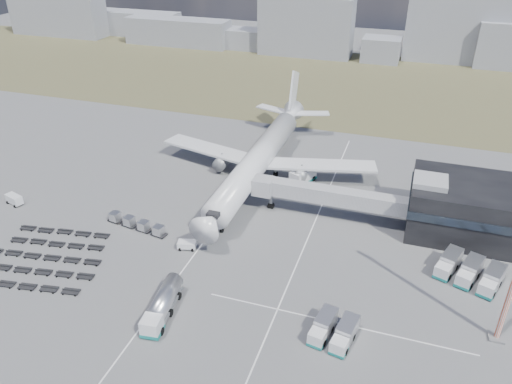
% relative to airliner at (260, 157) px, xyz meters
% --- Properties ---
extents(ground, '(420.00, 420.00, 0.00)m').
position_rel_airliner_xyz_m(ground, '(0.00, -32.38, -5.29)').
color(ground, '#565659').
rests_on(ground, ground).
extents(grass_strip, '(420.00, 90.00, 0.01)m').
position_rel_airliner_xyz_m(grass_strip, '(0.00, 77.62, -5.29)').
color(grass_strip, '#46422A').
rests_on(grass_strip, ground).
extents(lane_markings, '(47.12, 110.00, 0.01)m').
position_rel_airliner_xyz_m(lane_markings, '(9.77, -29.38, -5.29)').
color(lane_markings, silver).
rests_on(lane_markings, ground).
extents(terminal, '(30.40, 16.40, 11.00)m').
position_rel_airliner_xyz_m(terminal, '(47.77, -8.41, -0.04)').
color(terminal, black).
rests_on(terminal, ground).
extents(jet_bridge, '(30.30, 3.80, 7.05)m').
position_rel_airliner_xyz_m(jet_bridge, '(15.90, -11.95, -0.24)').
color(jet_bridge, '#939399').
rests_on(jet_bridge, ground).
extents(airliner, '(51.59, 64.53, 17.62)m').
position_rel_airliner_xyz_m(airliner, '(0.00, 0.00, 0.00)').
color(airliner, silver).
rests_on(airliner, ground).
extents(skyline, '(301.34, 25.02, 25.76)m').
position_rel_airliner_xyz_m(skyline, '(-5.57, 117.27, 4.53)').
color(skyline, gray).
rests_on(skyline, ground).
extents(fuel_tanker, '(4.18, 11.50, 3.63)m').
position_rel_airliner_xyz_m(fuel_tanker, '(-0.16, -46.84, -3.48)').
color(fuel_tanker, silver).
rests_on(fuel_tanker, ground).
extents(pushback_tug, '(3.65, 2.61, 1.48)m').
position_rel_airliner_xyz_m(pushback_tug, '(-4.00, -30.31, -4.55)').
color(pushback_tug, silver).
rests_on(pushback_tug, ground).
extents(utility_van, '(4.18, 2.80, 2.09)m').
position_rel_airliner_xyz_m(utility_van, '(-44.84, -27.37, -4.25)').
color(utility_van, silver).
rests_on(utility_van, ground).
extents(catering_truck, '(5.43, 7.49, 3.18)m').
position_rel_airliner_xyz_m(catering_truck, '(9.82, 0.90, -3.66)').
color(catering_truck, silver).
rests_on(catering_truck, ground).
extents(service_trucks_near, '(6.61, 7.49, 2.67)m').
position_rel_airliner_xyz_m(service_trucks_near, '(25.19, -43.49, -3.84)').
color(service_trucks_near, silver).
rests_on(service_trucks_near, ground).
extents(service_trucks_far, '(11.43, 10.05, 2.90)m').
position_rel_airliner_xyz_m(service_trucks_far, '(43.95, -23.36, -3.71)').
color(service_trucks_far, silver).
rests_on(service_trucks_far, ground).
extents(uld_row, '(13.51, 3.86, 1.86)m').
position_rel_airliner_xyz_m(uld_row, '(-15.99, -27.45, -4.18)').
color(uld_row, black).
rests_on(uld_row, ground).
extents(baggage_dollies, '(23.79, 20.28, 0.68)m').
position_rel_airliner_xyz_m(baggage_dollies, '(-26.94, -41.30, -4.95)').
color(baggage_dollies, black).
rests_on(baggage_dollies, ground).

